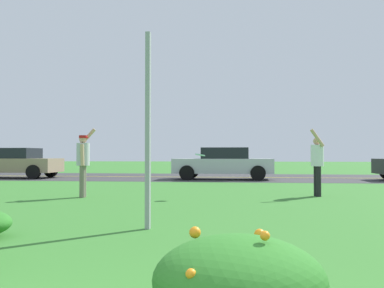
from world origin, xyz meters
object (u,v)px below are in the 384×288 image
(frisbee_pale_blue, at_px, (200,155))
(car_silver_center_right, at_px, (224,163))
(car_tan_rightmost, at_px, (13,163))
(sign_post_near_path, at_px, (148,130))
(person_thrower_red_cap_gray_shirt, at_px, (83,159))
(person_catcher_white_shirt, at_px, (317,161))

(frisbee_pale_blue, xyz_separation_m, car_silver_center_right, (0.23, 8.38, -0.38))
(car_silver_center_right, distance_m, car_tan_rightmost, 10.25)
(sign_post_near_path, height_order, car_silver_center_right, sign_post_near_path)
(person_thrower_red_cap_gray_shirt, distance_m, car_silver_center_right, 9.24)
(sign_post_near_path, relative_size, car_silver_center_right, 0.67)
(frisbee_pale_blue, bearing_deg, car_silver_center_right, 88.46)
(sign_post_near_path, distance_m, frisbee_pale_blue, 4.72)
(person_catcher_white_shirt, xyz_separation_m, car_tan_rightmost, (-13.13, 7.60, -0.22))
(person_thrower_red_cap_gray_shirt, bearing_deg, person_catcher_white_shirt, 9.29)
(frisbee_pale_blue, height_order, car_silver_center_right, car_silver_center_right)
(frisbee_pale_blue, bearing_deg, person_thrower_red_cap_gray_shirt, -175.64)
(frisbee_pale_blue, relative_size, car_silver_center_right, 0.06)
(frisbee_pale_blue, bearing_deg, person_catcher_white_shirt, 14.05)
(person_catcher_white_shirt, bearing_deg, car_tan_rightmost, 149.92)
(sign_post_near_path, distance_m, person_catcher_white_shirt, 6.48)
(person_thrower_red_cap_gray_shirt, xyz_separation_m, person_catcher_white_shirt, (6.19, 1.01, -0.04))
(sign_post_near_path, relative_size, car_tan_rightmost, 0.67)
(sign_post_near_path, bearing_deg, frisbee_pale_blue, 86.11)
(frisbee_pale_blue, bearing_deg, car_tan_rightmost, 140.08)
(sign_post_near_path, xyz_separation_m, car_silver_center_right, (0.54, 13.07, -0.76))
(person_thrower_red_cap_gray_shirt, height_order, car_silver_center_right, person_thrower_red_cap_gray_shirt)
(sign_post_near_path, xyz_separation_m, person_catcher_white_shirt, (3.43, 5.47, -0.54))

